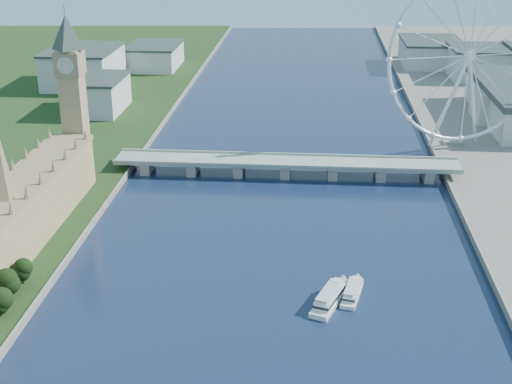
# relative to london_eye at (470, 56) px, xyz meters

# --- Properties ---
(parliament_range) EXTENTS (24.00, 200.00, 70.00)m
(parliament_range) POSITION_rel_london_eye_xyz_m (-247.98, -185.08, -49.04)
(parliament_range) COLOR tan
(parliament_range) RESTS_ON ground
(big_ben) EXTENTS (20.02, 20.02, 110.00)m
(big_ben) POSITION_rel_london_eye_xyz_m (-247.98, -77.08, -0.95)
(big_ben) COLOR tan
(big_ben) RESTS_ON ground
(westminster_bridge) EXTENTS (220.00, 22.00, 9.50)m
(westminster_bridge) POSITION_rel_london_eye_xyz_m (-119.98, -55.08, -60.89)
(westminster_bridge) COLOR gray
(westminster_bridge) RESTS_ON ground
(london_eye) EXTENTS (113.60, 39.12, 124.30)m
(london_eye) POSITION_rel_london_eye_xyz_m (0.00, 0.00, 0.00)
(london_eye) COLOR silver
(london_eye) RESTS_ON ground
(county_hall) EXTENTS (54.00, 144.00, 35.00)m
(county_hall) POSITION_rel_london_eye_xyz_m (55.02, 74.92, -67.52)
(county_hall) COLOR beige
(county_hall) RESTS_ON ground
(city_skyline) EXTENTS (505.00, 280.00, 32.00)m
(city_skyline) POSITION_rel_london_eye_xyz_m (-80.75, 205.00, -50.56)
(city_skyline) COLOR beige
(city_skyline) RESTS_ON ground
(tour_boat_near) EXTENTS (19.43, 33.76, 7.30)m
(tour_boat_near) POSITION_rel_london_eye_xyz_m (-94.06, -213.22, -67.52)
(tour_boat_near) COLOR silver
(tour_boat_near) RESTS_ON ground
(tour_boat_far) EXTENTS (12.45, 27.81, 5.93)m
(tour_boat_far) POSITION_rel_london_eye_xyz_m (-84.00, -206.38, -67.52)
(tour_boat_far) COLOR silver
(tour_boat_far) RESTS_ON ground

